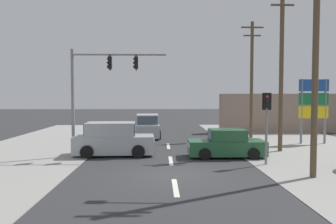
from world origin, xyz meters
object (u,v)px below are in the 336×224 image
(shopping_plaza_sign, at_px, (314,102))
(sedan_kerbside_parked, at_px, (226,145))
(suv_oncoming_near, at_px, (147,127))
(utility_pole_midground_right, at_px, (281,66))
(pedestal_signal_right_kerb, at_px, (267,116))
(utility_pole_background_right, at_px, (252,77))
(traffic_signal_mast, at_px, (96,83))
(utility_pole_foreground_right, at_px, (313,39))
(suv_crossing_left, at_px, (113,140))

(shopping_plaza_sign, height_order, sedan_kerbside_parked, shopping_plaza_sign)
(sedan_kerbside_parked, xyz_separation_m, suv_oncoming_near, (-4.72, 8.80, 0.18))
(utility_pole_midground_right, xyz_separation_m, pedestal_signal_right_kerb, (-2.15, -3.89, -2.81))
(utility_pole_background_right, bearing_deg, pedestal_signal_right_kerb, -101.79)
(traffic_signal_mast, bearing_deg, shopping_plaza_sign, 17.34)
(shopping_plaza_sign, bearing_deg, utility_pole_background_right, 135.58)
(sedan_kerbside_parked, bearing_deg, utility_pole_foreground_right, -61.23)
(traffic_signal_mast, distance_m, suv_oncoming_near, 9.40)
(utility_pole_midground_right, distance_m, shopping_plaza_sign, 5.16)
(utility_pole_background_right, bearing_deg, utility_pole_foreground_right, -95.07)
(pedestal_signal_right_kerb, height_order, suv_crossing_left, pedestal_signal_right_kerb)
(pedestal_signal_right_kerb, relative_size, suv_oncoming_near, 0.77)
(sedan_kerbside_parked, bearing_deg, suv_oncoming_near, 118.22)
(traffic_signal_mast, bearing_deg, utility_pole_foreground_right, -27.07)
(utility_pole_background_right, relative_size, sedan_kerbside_parked, 2.20)
(pedestal_signal_right_kerb, xyz_separation_m, shopping_plaza_sign, (5.64, 6.96, 0.57))
(utility_pole_midground_right, xyz_separation_m, suv_crossing_left, (-10.06, -1.08, -4.35))
(traffic_signal_mast, xyz_separation_m, pedestal_signal_right_kerb, (8.79, -2.46, -1.73))
(utility_pole_foreground_right, height_order, traffic_signal_mast, utility_pole_foreground_right)
(suv_oncoming_near, bearing_deg, suv_crossing_left, -101.53)
(utility_pole_foreground_right, relative_size, shopping_plaza_sign, 2.33)
(utility_pole_midground_right, relative_size, shopping_plaza_sign, 2.17)
(utility_pole_midground_right, height_order, traffic_signal_mast, utility_pole_midground_right)
(traffic_signal_mast, bearing_deg, pedestal_signal_right_kerb, -15.63)
(utility_pole_foreground_right, height_order, sedan_kerbside_parked, utility_pole_foreground_right)
(utility_pole_background_right, height_order, suv_oncoming_near, utility_pole_background_right)
(sedan_kerbside_parked, relative_size, suv_oncoming_near, 0.92)
(shopping_plaza_sign, height_order, suv_crossing_left, shopping_plaza_sign)
(shopping_plaza_sign, height_order, suv_oncoming_near, shopping_plaza_sign)
(utility_pole_foreground_right, relative_size, sedan_kerbside_parked, 2.52)
(utility_pole_midground_right, bearing_deg, suv_crossing_left, -173.87)
(traffic_signal_mast, height_order, shopping_plaza_sign, traffic_signal_mast)
(traffic_signal_mast, relative_size, suv_crossing_left, 1.30)
(utility_pole_midground_right, relative_size, suv_oncoming_near, 2.16)
(traffic_signal_mast, bearing_deg, suv_crossing_left, 21.89)
(utility_pole_background_right, height_order, shopping_plaza_sign, utility_pole_background_right)
(utility_pole_midground_right, relative_size, sedan_kerbside_parked, 2.35)
(traffic_signal_mast, relative_size, sedan_kerbside_parked, 1.41)
(sedan_kerbside_parked, bearing_deg, traffic_signal_mast, 177.15)
(utility_pole_foreground_right, bearing_deg, traffic_signal_mast, 152.93)
(utility_pole_foreground_right, xyz_separation_m, shopping_plaza_sign, (4.62, 9.52, -2.75))
(shopping_plaza_sign, distance_m, sedan_kerbside_parked, 8.96)
(traffic_signal_mast, relative_size, suv_oncoming_near, 1.30)
(utility_pole_background_right, distance_m, shopping_plaza_sign, 5.23)
(utility_pole_midground_right, distance_m, traffic_signal_mast, 11.09)
(utility_pole_background_right, bearing_deg, sedan_kerbside_parked, -114.11)
(pedestal_signal_right_kerb, xyz_separation_m, sedan_kerbside_parked, (-1.54, 2.10, -1.71))
(shopping_plaza_sign, xyz_separation_m, sedan_kerbside_parked, (-7.17, -4.86, -2.28))
(traffic_signal_mast, height_order, suv_crossing_left, traffic_signal_mast)
(utility_pole_background_right, relative_size, suv_oncoming_near, 2.02)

